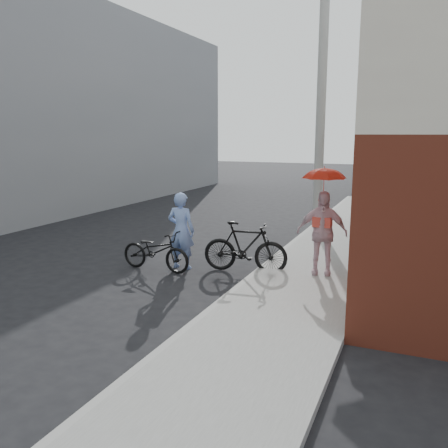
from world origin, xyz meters
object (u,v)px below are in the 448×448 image
Objects in this scene: planter at (363,253)px; utility_pole at (321,117)px; bike_right at (245,247)px; kimono_woman at (322,233)px; officer at (181,231)px; bike_left at (156,251)px.

utility_pole is at bearing 118.77° from planter.
utility_pole is 3.74× the size of bike_right.
bike_right is at bearing 175.45° from kimono_woman.
officer is 0.99× the size of kimono_woman.
planter is at bearing -153.39° from officer.
officer is 1.01× the size of bike_left.
kimono_woman is at bearing -111.84° from planter.
utility_pole is 4.99m from planter.
utility_pole reaches higher than planter.
officer is 3.10m from kimono_woman.
bike_left is 0.91× the size of bike_right.
officer is at bearing -150.96° from planter.
bike_right reaches higher than bike_left.
utility_pole is 4.09× the size of bike_left.
planter is (3.75, 2.08, -0.65)m from officer.
utility_pole is at bearing -18.85° from bike_left.
kimono_woman is 4.54× the size of planter.
bike_right is 1.70m from kimono_woman.
bike_right is 2.96m from planter.
bike_right is at bearing -67.31° from bike_left.
utility_pole reaches higher than officer.
officer is (-1.94, -5.38, -2.63)m from utility_pole.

